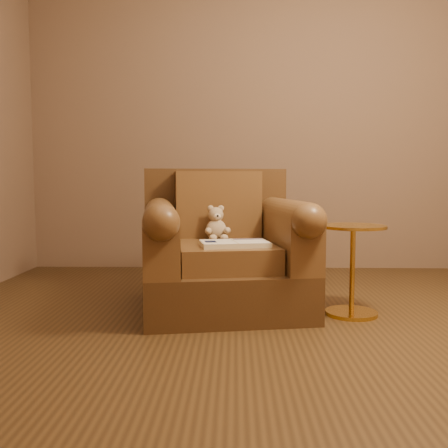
{
  "coord_description": "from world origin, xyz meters",
  "views": [
    {
      "loc": [
        -0.16,
        -2.52,
        0.8
      ],
      "look_at": [
        -0.23,
        0.47,
        0.54
      ],
      "focal_mm": 40.0,
      "sensor_mm": 36.0,
      "label": 1
    }
  ],
  "objects": [
    {
      "name": "floor",
      "position": [
        0.0,
        0.0,
        0.0
      ],
      "size": [
        4.0,
        4.0,
        0.0
      ],
      "primitive_type": "plane",
      "color": "#4D341A",
      "rests_on": "ground"
    },
    {
      "name": "armchair",
      "position": [
        -0.24,
        0.56,
        0.34
      ],
      "size": [
        1.11,
        1.07,
        0.88
      ],
      "rotation": [
        0.0,
        0.0,
        0.16
      ],
      "color": "#4D3219",
      "rests_on": "floor"
    },
    {
      "name": "teddy_bear",
      "position": [
        -0.28,
        0.64,
        0.5
      ],
      "size": [
        0.16,
        0.19,
        0.23
      ],
      "rotation": [
        0.0,
        0.0,
        0.23
      ],
      "color": "tan",
      "rests_on": "armchair"
    },
    {
      "name": "guidebook",
      "position": [
        -0.17,
        0.33,
        0.43
      ],
      "size": [
        0.42,
        0.3,
        0.03
      ],
      "rotation": [
        0.0,
        0.0,
        0.19
      ],
      "color": "beige",
      "rests_on": "armchair"
    },
    {
      "name": "side_table",
      "position": [
        0.53,
        0.4,
        0.29
      ],
      "size": [
        0.38,
        0.38,
        0.54
      ],
      "color": "gold",
      "rests_on": "floor"
    }
  ]
}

